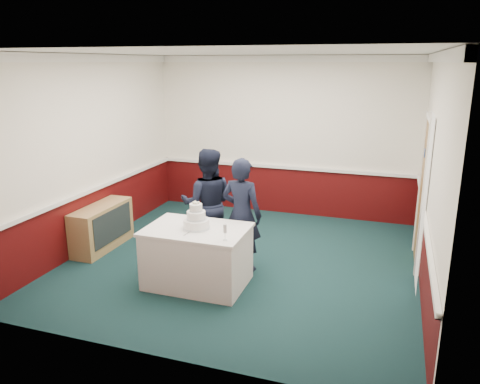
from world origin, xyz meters
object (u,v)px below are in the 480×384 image
(sideboard, at_px, (102,227))
(cake_table, at_px, (197,256))
(champagne_flute, at_px, (225,229))
(person_man, at_px, (207,204))
(wedding_cake, at_px, (196,220))
(person_woman, at_px, (242,215))
(cake_knife, at_px, (188,233))

(sideboard, distance_m, cake_table, 2.06)
(cake_table, relative_size, champagne_flute, 6.44)
(person_man, bearing_deg, sideboard, -9.67)
(wedding_cake, distance_m, person_woman, 0.76)
(cake_knife, relative_size, person_woman, 0.14)
(champagne_flute, distance_m, person_man, 1.40)
(cake_table, bearing_deg, person_man, 103.65)
(champagne_flute, bearing_deg, sideboard, 158.44)
(sideboard, relative_size, cake_table, 0.91)
(sideboard, bearing_deg, cake_table, -19.42)
(person_man, bearing_deg, wedding_cake, 86.16)
(person_man, xyz_separation_m, person_woman, (0.63, -0.28, -0.02))
(cake_knife, bearing_deg, wedding_cake, 85.47)
(champagne_flute, height_order, person_man, person_man)
(cake_table, height_order, wedding_cake, wedding_cake)
(cake_knife, xyz_separation_m, champagne_flute, (0.53, -0.08, 0.14))
(cake_knife, height_order, person_woman, person_woman)
(wedding_cake, height_order, cake_knife, wedding_cake)
(sideboard, relative_size, champagne_flute, 5.85)
(person_man, bearing_deg, person_woman, 138.48)
(champagne_flute, relative_size, person_woman, 0.13)
(person_woman, bearing_deg, cake_knife, 69.15)
(wedding_cake, distance_m, champagne_flute, 0.57)
(wedding_cake, relative_size, person_woman, 0.22)
(cake_table, distance_m, person_man, 1.04)
(sideboard, relative_size, cake_knife, 5.45)
(sideboard, relative_size, person_woman, 0.74)
(wedding_cake, relative_size, person_man, 0.22)
(cake_table, relative_size, wedding_cake, 3.63)
(sideboard, xyz_separation_m, champagne_flute, (2.44, -0.96, 0.58))
(sideboard, xyz_separation_m, wedding_cake, (1.94, -0.68, 0.55))
(cake_knife, bearing_deg, champagne_flute, -4.59)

